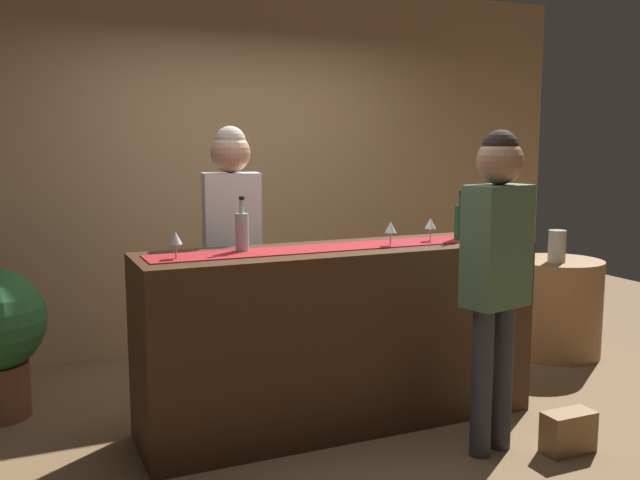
# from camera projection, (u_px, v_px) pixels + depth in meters

# --- Properties ---
(ground_plane) EXTENTS (10.00, 10.00, 0.00)m
(ground_plane) POSITION_uv_depth(u_px,v_px,m) (339.00, 422.00, 4.15)
(ground_plane) COLOR brown
(back_wall) EXTENTS (6.00, 0.12, 2.90)m
(back_wall) POSITION_uv_depth(u_px,v_px,m) (239.00, 165.00, 5.67)
(back_wall) COLOR tan
(back_wall) RESTS_ON ground
(bar_counter) EXTENTS (2.30, 0.60, 1.04)m
(bar_counter) POSITION_uv_depth(u_px,v_px,m) (339.00, 336.00, 4.08)
(bar_counter) COLOR #3D2314
(bar_counter) RESTS_ON ground
(counter_runner_cloth) EXTENTS (2.18, 0.28, 0.01)m
(counter_runner_cloth) POSITION_uv_depth(u_px,v_px,m) (339.00, 247.00, 4.00)
(counter_runner_cloth) COLOR maroon
(counter_runner_cloth) RESTS_ON bar_counter
(wine_bottle_green) EXTENTS (0.07, 0.07, 0.30)m
(wine_bottle_green) POSITION_uv_depth(u_px,v_px,m) (460.00, 222.00, 4.28)
(wine_bottle_green) COLOR #194723
(wine_bottle_green) RESTS_ON bar_counter
(wine_bottle_clear) EXTENTS (0.07, 0.07, 0.30)m
(wine_bottle_clear) POSITION_uv_depth(u_px,v_px,m) (242.00, 231.00, 3.84)
(wine_bottle_clear) COLOR #B2C6C1
(wine_bottle_clear) RESTS_ON bar_counter
(wine_glass_near_customer) EXTENTS (0.07, 0.07, 0.14)m
(wine_glass_near_customer) POSITION_uv_depth(u_px,v_px,m) (391.00, 228.00, 4.03)
(wine_glass_near_customer) COLOR silver
(wine_glass_near_customer) RESTS_ON bar_counter
(wine_glass_mid_counter) EXTENTS (0.07, 0.07, 0.14)m
(wine_glass_mid_counter) POSITION_uv_depth(u_px,v_px,m) (176.00, 239.00, 3.59)
(wine_glass_mid_counter) COLOR silver
(wine_glass_mid_counter) RESTS_ON bar_counter
(wine_glass_far_end) EXTENTS (0.07, 0.07, 0.14)m
(wine_glass_far_end) POSITION_uv_depth(u_px,v_px,m) (430.00, 224.00, 4.22)
(wine_glass_far_end) COLOR silver
(wine_glass_far_end) RESTS_ON bar_counter
(bartender) EXTENTS (0.36, 0.24, 1.73)m
(bartender) POSITION_uv_depth(u_px,v_px,m) (232.00, 233.00, 4.34)
(bartender) COLOR #26262B
(bartender) RESTS_ON ground
(customer_sipping) EXTENTS (0.37, 0.27, 1.70)m
(customer_sipping) POSITION_uv_depth(u_px,v_px,m) (497.00, 257.00, 3.62)
(customer_sipping) COLOR #33333D
(customer_sipping) RESTS_ON ground
(round_side_table) EXTENTS (0.68, 0.68, 0.74)m
(round_side_table) POSITION_uv_depth(u_px,v_px,m) (556.00, 307.00, 5.44)
(round_side_table) COLOR #996B42
(round_side_table) RESTS_ON ground
(vase_on_side_table) EXTENTS (0.13, 0.13, 0.24)m
(vase_on_side_table) POSITION_uv_depth(u_px,v_px,m) (557.00, 246.00, 5.28)
(vase_on_side_table) COLOR #B7B2A8
(vase_on_side_table) RESTS_ON round_side_table
(handbag) EXTENTS (0.28, 0.14, 0.22)m
(handbag) POSITION_uv_depth(u_px,v_px,m) (568.00, 432.00, 3.74)
(handbag) COLOR olive
(handbag) RESTS_ON ground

